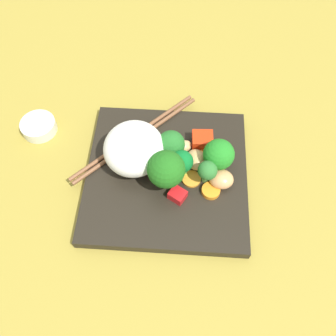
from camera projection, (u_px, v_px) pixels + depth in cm
name	position (u px, v px, depth cm)	size (l,w,h in cm)	color
ground_plane	(167.00, 181.00, 58.28)	(110.00, 110.00, 2.00)	olive
square_plate	(167.00, 175.00, 56.73)	(24.00, 24.00, 1.62)	black
rice_mound	(134.00, 149.00, 54.03)	(8.79, 9.00, 7.01)	white
broccoli_floret_0	(182.00, 160.00, 53.77)	(3.36, 3.36, 4.85)	#5EA139
broccoli_floret_1	(207.00, 171.00, 52.64)	(2.83, 2.83, 4.62)	#73BC5C
broccoli_floret_2	(171.00, 145.00, 54.79)	(4.13, 4.13, 5.41)	#5B9638
broccoli_floret_3	(165.00, 170.00, 51.16)	(5.33, 5.33, 7.28)	#6FAE4E
broccoli_floret_4	(219.00, 155.00, 53.70)	(4.58, 4.58, 5.68)	#52A148
carrot_slice_0	(209.00, 154.00, 57.27)	(2.81, 2.81, 0.78)	orange
carrot_slice_1	(211.00, 191.00, 53.97)	(2.70, 2.70, 0.78)	orange
carrot_slice_2	(191.00, 179.00, 55.20)	(2.80, 2.80, 0.40)	orange
pepper_chunk_0	(178.00, 195.00, 53.25)	(2.26, 2.02, 1.42)	red
pepper_chunk_1	(202.00, 141.00, 57.71)	(3.17, 2.82, 2.19)	red
pepper_chunk_2	(156.00, 165.00, 55.60)	(2.72, 2.46, 1.91)	red
chicken_piece_0	(184.00, 146.00, 57.47)	(2.54, 1.94, 1.66)	tan
chicken_piece_1	(221.00, 179.00, 54.07)	(3.58, 3.15, 2.35)	tan
chicken_piece_2	(196.00, 160.00, 55.90)	(3.57, 3.06, 2.20)	tan
chopstick_pair	(136.00, 137.00, 59.02)	(18.87, 17.87, 0.63)	brown
sauce_cup	(39.00, 127.00, 61.35)	(5.67, 5.67, 1.92)	silver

